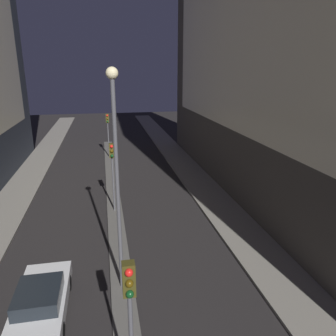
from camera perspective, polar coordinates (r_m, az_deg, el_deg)
median_strip at (r=24.55m, az=-9.52°, el=-4.70°), size 0.98×36.58×0.12m
traffic_light_near at (r=8.88m, az=-6.65°, el=-22.64°), size 0.32×0.42×4.49m
traffic_light_mid at (r=20.76m, az=-9.68°, el=1.02°), size 0.32×0.42×4.49m
traffic_light_far at (r=34.18m, az=-10.45°, el=7.28°), size 0.32×0.42×4.49m
street_lamp at (r=12.56m, az=-9.01°, el=1.27°), size 0.44×0.44×9.00m
car_left_lane at (r=14.06m, az=-21.25°, el=-20.73°), size 1.85×4.42×1.40m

